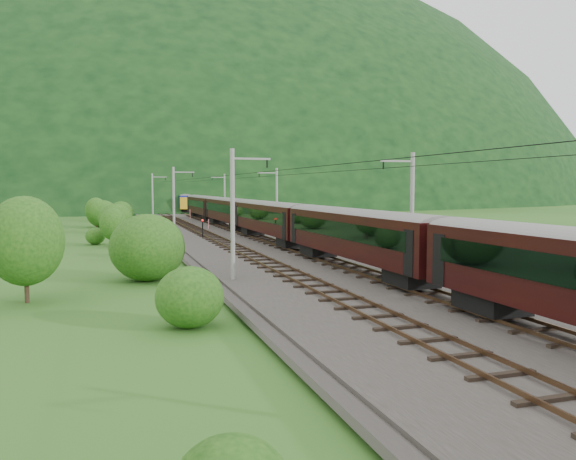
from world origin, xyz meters
name	(u,v)px	position (x,y,z in m)	size (l,w,h in m)	color
ground	(327,279)	(0.00, 0.00, 0.00)	(600.00, 600.00, 0.00)	#2A531A
railbed	(281,258)	(0.00, 10.00, 0.15)	(14.00, 220.00, 0.30)	#38332D
track_left	(253,257)	(-2.40, 10.00, 0.37)	(2.40, 220.00, 0.27)	brown
track_right	(309,254)	(2.40, 10.00, 0.37)	(2.40, 220.00, 0.27)	brown
catenary_left	(174,200)	(-6.12, 32.00, 4.50)	(2.54, 192.28, 8.00)	gray
catenary_right	(276,199)	(6.12, 32.00, 4.50)	(2.54, 192.28, 8.00)	gray
overhead_wires	(281,173)	(0.00, 10.00, 7.10)	(4.83, 198.00, 0.03)	black
mountain_main	(136,199)	(0.00, 260.00, 0.00)	(504.00, 360.00, 244.00)	black
train	(271,213)	(2.40, 21.48, 3.34)	(2.79, 154.17, 4.84)	black
hazard_post_near	(209,224)	(-0.32, 42.83, 0.96)	(0.14, 0.14, 1.33)	red
hazard_post_far	(190,214)	(0.72, 68.40, 1.14)	(0.18, 0.18, 1.69)	red
signal	(203,227)	(-3.30, 29.52, 1.50)	(0.23, 0.23, 2.05)	black
vegetation_left	(105,228)	(-13.74, 18.49, 2.33)	(11.18, 144.43, 6.64)	#194512
vegetation_right	(368,234)	(11.87, 18.44, 1.21)	(5.76, 107.32, 2.77)	#194512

